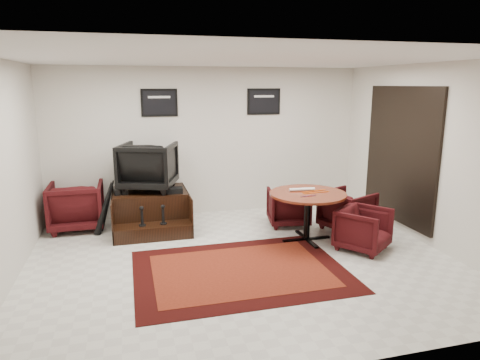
{
  "coord_description": "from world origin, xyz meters",
  "views": [
    {
      "loc": [
        -1.51,
        -5.53,
        2.48
      ],
      "look_at": [
        0.2,
        0.9,
        0.98
      ],
      "focal_mm": 32.0,
      "sensor_mm": 36.0,
      "label": 1
    }
  ],
  "objects_px": {
    "shine_chair": "(148,164)",
    "meeting_table": "(308,199)",
    "table_chair_back": "(288,205)",
    "table_chair_corner": "(363,227)",
    "shine_podium": "(151,211)",
    "armchair_side": "(76,204)",
    "table_chair_window": "(347,208)"
  },
  "relations": [
    {
      "from": "table_chair_window",
      "to": "table_chair_back",
      "type": "bearing_deg",
      "value": 36.58
    },
    {
      "from": "meeting_table",
      "to": "armchair_side",
      "type": "bearing_deg",
      "value": 156.81
    },
    {
      "from": "shine_chair",
      "to": "armchair_side",
      "type": "height_order",
      "value": "shine_chair"
    },
    {
      "from": "armchair_side",
      "to": "shine_podium",
      "type": "bearing_deg",
      "value": 167.15
    },
    {
      "from": "armchair_side",
      "to": "table_chair_back",
      "type": "xyz_separation_m",
      "value": [
        3.65,
        -0.73,
        -0.09
      ]
    },
    {
      "from": "shine_podium",
      "to": "table_chair_corner",
      "type": "relative_size",
      "value": 1.83
    },
    {
      "from": "shine_podium",
      "to": "table_chair_corner",
      "type": "height_order",
      "value": "table_chair_corner"
    },
    {
      "from": "shine_podium",
      "to": "table_chair_back",
      "type": "relative_size",
      "value": 1.82
    },
    {
      "from": "table_chair_corner",
      "to": "shine_chair",
      "type": "bearing_deg",
      "value": 109.28
    },
    {
      "from": "armchair_side",
      "to": "table_chair_window",
      "type": "bearing_deg",
      "value": 164.4
    },
    {
      "from": "table_chair_window",
      "to": "table_chair_corner",
      "type": "bearing_deg",
      "value": 143.18
    },
    {
      "from": "meeting_table",
      "to": "table_chair_window",
      "type": "height_order",
      "value": "meeting_table"
    },
    {
      "from": "shine_chair",
      "to": "armchair_side",
      "type": "xyz_separation_m",
      "value": [
        -1.24,
        0.14,
        -0.67
      ]
    },
    {
      "from": "armchair_side",
      "to": "table_chair_back",
      "type": "bearing_deg",
      "value": 168.47
    },
    {
      "from": "meeting_table",
      "to": "table_chair_back",
      "type": "bearing_deg",
      "value": 89.81
    },
    {
      "from": "armchair_side",
      "to": "table_chair_window",
      "type": "height_order",
      "value": "armchair_side"
    },
    {
      "from": "armchair_side",
      "to": "table_chair_back",
      "type": "relative_size",
      "value": 1.26
    },
    {
      "from": "table_chair_back",
      "to": "table_chair_window",
      "type": "xyz_separation_m",
      "value": [
        0.89,
        -0.52,
        0.02
      ]
    },
    {
      "from": "table_chair_corner",
      "to": "meeting_table",
      "type": "bearing_deg",
      "value": 100.94
    },
    {
      "from": "shine_podium",
      "to": "meeting_table",
      "type": "distance_m",
      "value": 2.75
    },
    {
      "from": "meeting_table",
      "to": "table_chair_corner",
      "type": "bearing_deg",
      "value": -41.6
    },
    {
      "from": "shine_podium",
      "to": "meeting_table",
      "type": "bearing_deg",
      "value": -28.11
    },
    {
      "from": "shine_chair",
      "to": "meeting_table",
      "type": "xyz_separation_m",
      "value": [
        2.4,
        -1.42,
        -0.42
      ]
    },
    {
      "from": "shine_podium",
      "to": "table_chair_corner",
      "type": "bearing_deg",
      "value": -31.43
    },
    {
      "from": "shine_chair",
      "to": "table_chair_back",
      "type": "bearing_deg",
      "value": -175.46
    },
    {
      "from": "table_chair_back",
      "to": "table_chair_corner",
      "type": "bearing_deg",
      "value": 125.69
    },
    {
      "from": "armchair_side",
      "to": "table_chair_corner",
      "type": "bearing_deg",
      "value": 153.28
    },
    {
      "from": "shine_podium",
      "to": "armchair_side",
      "type": "xyz_separation_m",
      "value": [
        -1.24,
        0.28,
        0.15
      ]
    },
    {
      "from": "armchair_side",
      "to": "meeting_table",
      "type": "distance_m",
      "value": 3.97
    },
    {
      "from": "shine_podium",
      "to": "meeting_table",
      "type": "xyz_separation_m",
      "value": [
        2.4,
        -1.28,
        0.4
      ]
    },
    {
      "from": "table_chair_corner",
      "to": "table_chair_back",
      "type": "bearing_deg",
      "value": 77.62
    },
    {
      "from": "shine_chair",
      "to": "table_chair_back",
      "type": "height_order",
      "value": "shine_chair"
    }
  ]
}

